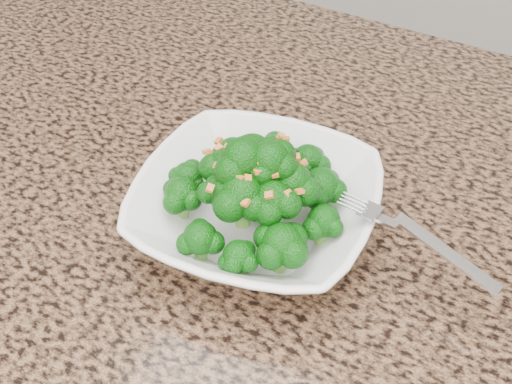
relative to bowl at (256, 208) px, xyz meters
The scene contains 5 objects.
granite_counter 0.07m from the bowl, 69.23° to the right, with size 1.64×1.04×0.03m, color brown.
bowl is the anchor object (origin of this frame).
broccoli_pile 0.06m from the bowl, ahead, with size 0.21×0.21×0.07m, color #0A5009, non-canonical shape.
garlic_topping 0.10m from the bowl, ahead, with size 0.12×0.12×0.01m, color orange, non-canonical shape.
fork 0.14m from the bowl, ahead, with size 0.17×0.03×0.01m, color silver, non-canonical shape.
Camera 1 is at (0.20, -0.04, 1.37)m, focal length 45.00 mm.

